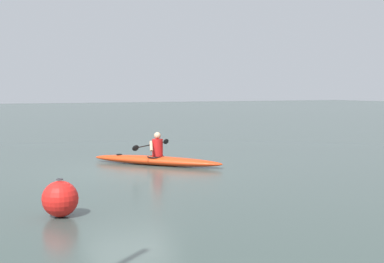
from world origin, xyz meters
TOP-DOWN VIEW (x-y plane):
  - ground_plane at (0.00, 0.00)m, footprint 160.00×160.00m
  - kayak at (-1.15, -0.79)m, footprint 3.32×3.72m
  - kayaker at (-1.17, -0.77)m, footprint 1.89×1.64m
  - mooring_buoy_red_near at (2.95, 4.48)m, footprint 0.67×0.67m

SIDE VIEW (x-z plane):
  - ground_plane at x=0.00m, z-range 0.00..0.00m
  - kayak at x=-1.15m, z-range 0.00..0.28m
  - mooring_buoy_red_near at x=2.95m, z-range -0.02..0.69m
  - kayaker at x=-1.17m, z-range 0.23..0.98m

